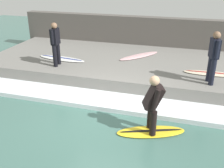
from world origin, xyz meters
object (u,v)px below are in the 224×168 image
object	(u,v)px
surfboard_spare	(139,56)
surfboard_riding	(151,132)
surfer_riding	(153,102)
surfboard_waiting_far	(212,73)
surfer_waiting_near	(55,42)
surfboard_waiting_near	(62,58)
surfer_waiting_far	(214,55)

from	to	relation	value
surfboard_spare	surfboard_riding	bearing A→B (deg)	-165.16
surfboard_riding	surfer_riding	world-z (taller)	surfer_riding
surfer_riding	surfboard_waiting_far	xyz separation A→B (m)	(3.22, -1.55, -0.32)
surfer_waiting_near	surfboard_waiting_far	size ratio (longest dim) A/B	0.84
surfboard_riding	surfboard_waiting_near	distance (m)	5.22
surfer_waiting_near	surfboard_riding	bearing A→B (deg)	-123.42
surfer_waiting_far	surfboard_spare	size ratio (longest dim) A/B	0.90
surfboard_riding	surfer_waiting_near	xyz separation A→B (m)	(2.57, 3.89, 1.39)
surfer_riding	surfboard_waiting_far	bearing A→B (deg)	-25.62
surfboard_waiting_far	surfboard_spare	distance (m)	2.99
surfboard_riding	surfer_waiting_far	world-z (taller)	surfer_waiting_far
surfboard_spare	surfer_riding	bearing A→B (deg)	-165.16
surfer_waiting_near	surfboard_waiting_near	bearing A→B (deg)	13.36
surfer_riding	surfboard_waiting_far	size ratio (longest dim) A/B	0.80
surfer_riding	surfer_waiting_far	size ratio (longest dim) A/B	0.92
surfboard_waiting_near	surfer_riding	bearing A→B (deg)	-128.67
surfboard_waiting_far	surfer_riding	bearing A→B (deg)	154.38
surfboard_riding	surfboard_spare	bearing A→B (deg)	14.84
surfer_waiting_near	surfboard_waiting_far	distance (m)	5.54
surfboard_riding	surfer_waiting_far	xyz separation A→B (m)	(2.44, -1.43, 1.42)
surfboard_riding	surfboard_waiting_far	distance (m)	3.61
surfer_riding	surfboard_spare	xyz separation A→B (m)	(4.45, 1.18, -0.32)
surfboard_waiting_far	surfboard_spare	world-z (taller)	surfboard_waiting_far
surfer_riding	surfboard_waiting_near	xyz separation A→B (m)	(3.24, 4.05, -0.32)
surfboard_riding	surfer_waiting_near	distance (m)	4.87
surfer_waiting_near	surfer_waiting_far	xyz separation A→B (m)	(-0.13, -5.33, 0.03)
surfboard_riding	surfboard_waiting_near	size ratio (longest dim) A/B	0.89
surfboard_waiting_near	surfboard_riding	bearing A→B (deg)	-128.67
surfboard_waiting_near	surfer_waiting_far	size ratio (longest dim) A/B	1.27
surfer_riding	surfer_waiting_far	xyz separation A→B (m)	(2.44, -1.43, 0.56)
surfer_waiting_near	surfer_waiting_far	bearing A→B (deg)	-91.37
surfboard_waiting_near	surfboard_waiting_far	world-z (taller)	same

